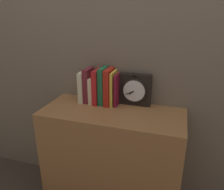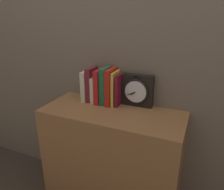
{
  "view_description": "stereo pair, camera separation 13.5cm",
  "coord_description": "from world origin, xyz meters",
  "px_view_note": "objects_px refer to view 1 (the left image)",
  "views": [
    {
      "loc": [
        0.38,
        -1.21,
        1.36
      ],
      "look_at": [
        0.0,
        0.0,
        0.88
      ],
      "focal_mm": 35.0,
      "sensor_mm": 36.0,
      "label": 1
    },
    {
      "loc": [
        0.51,
        -1.16,
        1.36
      ],
      "look_at": [
        0.0,
        0.0,
        0.88
      ],
      "focal_mm": 35.0,
      "sensor_mm": 36.0,
      "label": 2
    }
  ],
  "objects_px": {
    "book_slot6_yellow": "(114,88)",
    "book_slot5_red": "(109,87)",
    "clock": "(135,90)",
    "book_slot4_green": "(103,86)",
    "book_slot3_red": "(97,87)",
    "book_slot7_maroon": "(117,90)",
    "book_slot2_cream": "(93,90)",
    "book_slot0_cream": "(84,86)",
    "book_slot1_maroon": "(89,85)"
  },
  "relations": [
    {
      "from": "book_slot3_red",
      "to": "book_slot5_red",
      "type": "xyz_separation_m",
      "value": [
        0.08,
        0.0,
        0.01
      ]
    },
    {
      "from": "book_slot5_red",
      "to": "book_slot1_maroon",
      "type": "bearing_deg",
      "value": 177.12
    },
    {
      "from": "book_slot4_green",
      "to": "book_slot6_yellow",
      "type": "distance_m",
      "value": 0.08
    },
    {
      "from": "book_slot7_maroon",
      "to": "book_slot3_red",
      "type": "bearing_deg",
      "value": -175.53
    },
    {
      "from": "clock",
      "to": "book_slot7_maroon",
      "type": "relative_size",
      "value": 1.05
    },
    {
      "from": "book_slot3_red",
      "to": "book_slot4_green",
      "type": "distance_m",
      "value": 0.04
    },
    {
      "from": "book_slot0_cream",
      "to": "book_slot2_cream",
      "type": "xyz_separation_m",
      "value": [
        0.07,
        0.0,
        -0.02
      ]
    },
    {
      "from": "clock",
      "to": "book_slot1_maroon",
      "type": "bearing_deg",
      "value": -174.18
    },
    {
      "from": "book_slot4_green",
      "to": "book_slot5_red",
      "type": "bearing_deg",
      "value": -6.35
    },
    {
      "from": "clock",
      "to": "book_slot4_green",
      "type": "relative_size",
      "value": 0.9
    },
    {
      "from": "book_slot1_maroon",
      "to": "book_slot2_cream",
      "type": "relative_size",
      "value": 1.31
    },
    {
      "from": "book_slot3_red",
      "to": "book_slot7_maroon",
      "type": "xyz_separation_m",
      "value": [
        0.13,
        0.01,
        -0.01
      ]
    },
    {
      "from": "book_slot0_cream",
      "to": "book_slot3_red",
      "type": "xyz_separation_m",
      "value": [
        0.11,
        -0.0,
        0.01
      ]
    },
    {
      "from": "book_slot4_green",
      "to": "book_slot5_red",
      "type": "distance_m",
      "value": 0.04
    },
    {
      "from": "book_slot4_green",
      "to": "clock",
      "type": "bearing_deg",
      "value": 9.51
    },
    {
      "from": "book_slot1_maroon",
      "to": "book_slot0_cream",
      "type": "bearing_deg",
      "value": -171.95
    },
    {
      "from": "book_slot0_cream",
      "to": "book_slot1_maroon",
      "type": "height_order",
      "value": "book_slot1_maroon"
    },
    {
      "from": "book_slot3_red",
      "to": "book_slot6_yellow",
      "type": "distance_m",
      "value": 0.11
    },
    {
      "from": "book_slot7_maroon",
      "to": "clock",
      "type": "bearing_deg",
      "value": 15.3
    },
    {
      "from": "book_slot6_yellow",
      "to": "book_slot5_red",
      "type": "bearing_deg",
      "value": -171.46
    },
    {
      "from": "book_slot1_maroon",
      "to": "book_slot6_yellow",
      "type": "relative_size",
      "value": 1.03
    },
    {
      "from": "book_slot7_maroon",
      "to": "book_slot4_green",
      "type": "bearing_deg",
      "value": -177.81
    },
    {
      "from": "book_slot2_cream",
      "to": "book_slot4_green",
      "type": "height_order",
      "value": "book_slot4_green"
    },
    {
      "from": "clock",
      "to": "book_slot1_maroon",
      "type": "distance_m",
      "value": 0.32
    },
    {
      "from": "book_slot0_cream",
      "to": "book_slot1_maroon",
      "type": "relative_size",
      "value": 0.9
    },
    {
      "from": "book_slot0_cream",
      "to": "book_slot5_red",
      "type": "bearing_deg",
      "value": -0.83
    },
    {
      "from": "book_slot5_red",
      "to": "book_slot6_yellow",
      "type": "distance_m",
      "value": 0.03
    },
    {
      "from": "clock",
      "to": "book_slot2_cream",
      "type": "xyz_separation_m",
      "value": [
        -0.28,
        -0.04,
        -0.02
      ]
    },
    {
      "from": "book_slot2_cream",
      "to": "book_slot3_red",
      "type": "height_order",
      "value": "book_slot3_red"
    },
    {
      "from": "clock",
      "to": "book_slot3_red",
      "type": "xyz_separation_m",
      "value": [
        -0.25,
        -0.04,
        0.01
      ]
    },
    {
      "from": "book_slot4_green",
      "to": "book_slot6_yellow",
      "type": "bearing_deg",
      "value": -0.17
    },
    {
      "from": "book_slot4_green",
      "to": "book_slot7_maroon",
      "type": "height_order",
      "value": "book_slot4_green"
    },
    {
      "from": "book_slot3_red",
      "to": "book_slot7_maroon",
      "type": "distance_m",
      "value": 0.14
    },
    {
      "from": "book_slot1_maroon",
      "to": "book_slot3_red",
      "type": "height_order",
      "value": "book_slot1_maroon"
    },
    {
      "from": "clock",
      "to": "book_slot0_cream",
      "type": "height_order",
      "value": "clock"
    },
    {
      "from": "book_slot6_yellow",
      "to": "book_slot7_maroon",
      "type": "bearing_deg",
      "value": 10.4
    },
    {
      "from": "clock",
      "to": "book_slot4_green",
      "type": "xyz_separation_m",
      "value": [
        -0.21,
        -0.04,
        0.02
      ]
    },
    {
      "from": "book_slot1_maroon",
      "to": "book_slot7_maroon",
      "type": "height_order",
      "value": "book_slot1_maroon"
    },
    {
      "from": "book_slot3_red",
      "to": "book_slot1_maroon",
      "type": "bearing_deg",
      "value": 172.23
    },
    {
      "from": "book_slot3_red",
      "to": "book_slot5_red",
      "type": "distance_m",
      "value": 0.08
    },
    {
      "from": "book_slot2_cream",
      "to": "book_slot6_yellow",
      "type": "relative_size",
      "value": 0.78
    },
    {
      "from": "clock",
      "to": "book_slot6_yellow",
      "type": "bearing_deg",
      "value": -165.44
    },
    {
      "from": "book_slot4_green",
      "to": "book_slot5_red",
      "type": "height_order",
      "value": "book_slot4_green"
    },
    {
      "from": "clock",
      "to": "book_slot4_green",
      "type": "bearing_deg",
      "value": -170.49
    },
    {
      "from": "book_slot4_green",
      "to": "book_slot7_maroon",
      "type": "bearing_deg",
      "value": 2.19
    },
    {
      "from": "book_slot3_red",
      "to": "book_slot4_green",
      "type": "relative_size",
      "value": 0.94
    },
    {
      "from": "book_slot1_maroon",
      "to": "book_slot4_green",
      "type": "height_order",
      "value": "book_slot4_green"
    },
    {
      "from": "book_slot1_maroon",
      "to": "book_slot4_green",
      "type": "xyz_separation_m",
      "value": [
        0.11,
        -0.0,
        0.01
      ]
    },
    {
      "from": "book_slot7_maroon",
      "to": "book_slot6_yellow",
      "type": "bearing_deg",
      "value": -169.6
    },
    {
      "from": "book_slot3_red",
      "to": "book_slot6_yellow",
      "type": "height_order",
      "value": "book_slot3_red"
    }
  ]
}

